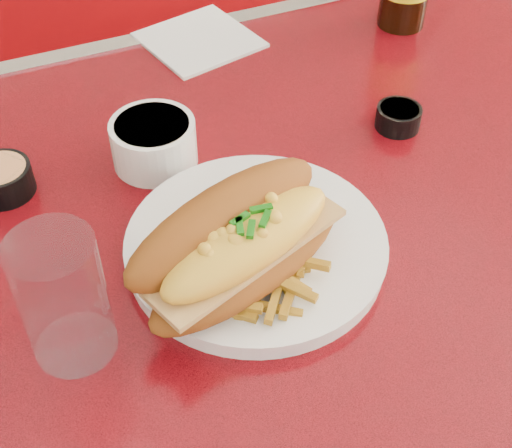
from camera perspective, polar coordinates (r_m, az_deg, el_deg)
name	(u,v)px	position (r m, az deg, el deg)	size (l,w,h in m)	color
diner_table	(339,298)	(0.87, 6.65, -5.93)	(1.23, 0.83, 0.77)	red
booth_bench_far	(157,133)	(1.64, -7.94, 7.23)	(1.20, 0.51, 0.90)	maroon
dinner_plate	(256,246)	(0.69, 0.00, -1.77)	(0.29, 0.29, 0.02)	white
mac_hoagie	(239,242)	(0.62, -1.36, -1.46)	(0.24, 0.17, 0.10)	#904B17
fries_pile	(259,281)	(0.63, 0.26, -4.57)	(0.10, 0.09, 0.03)	gold
fork	(303,205)	(0.72, 3.79, 1.50)	(0.03, 0.14, 0.00)	silver
gravy_ramekin	(154,142)	(0.78, -8.18, 6.54)	(0.11, 0.11, 0.05)	white
sauce_cup_left	(2,178)	(0.79, -19.68, 3.46)	(0.08, 0.08, 0.03)	black
sauce_cup_right	(398,116)	(0.85, 11.33, 8.43)	(0.06, 0.06, 0.03)	black
water_tumbler	(63,299)	(0.60, -15.16, -5.79)	(0.07, 0.07, 0.12)	#A3BFD2
paper_napkin	(199,40)	(1.00, -4.56, 14.47)	(0.14, 0.14, 0.00)	white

